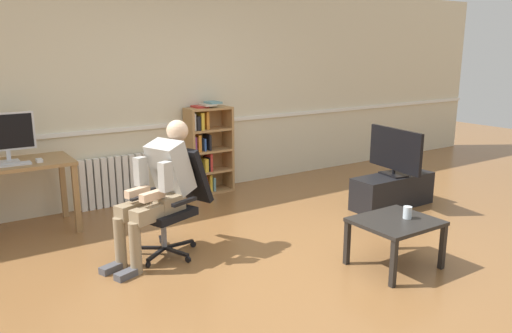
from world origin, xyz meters
TOP-DOWN VIEW (x-y plane):
  - ground_plane at (0.00, 0.00)m, footprint 18.00×18.00m
  - back_wall at (0.00, 2.65)m, footprint 12.00×0.13m
  - computer_desk at (-1.99, 2.15)m, footprint 1.27×0.66m
  - imac_monitor at (-1.94, 2.23)m, footprint 0.54×0.14m
  - keyboard at (-1.99, 2.01)m, footprint 0.43×0.12m
  - computer_mouse at (-1.69, 2.03)m, footprint 0.06×0.10m
  - bookshelf at (0.41, 2.44)m, footprint 0.60×0.29m
  - radiator at (-0.78, 2.54)m, footprint 0.84×0.08m
  - office_chair at (-0.75, 0.87)m, footprint 0.80×0.67m
  - person_seated at (-0.93, 0.81)m, footprint 0.97×0.61m
  - tv_stand at (1.99, 0.64)m, footprint 1.08×0.37m
  - tv_screen at (1.99, 0.64)m, footprint 0.24×0.85m
  - coffee_table at (0.68, -0.53)m, footprint 0.68×0.59m
  - drinking_glass at (0.79, -0.56)m, footprint 0.07×0.07m

SIDE VIEW (x-z plane):
  - ground_plane at x=0.00m, z-range 0.00..0.00m
  - tv_stand at x=1.99m, z-range 0.00..0.39m
  - radiator at x=-0.78m, z-range 0.00..0.61m
  - coffee_table at x=0.68m, z-range 0.16..0.59m
  - drinking_glass at x=0.79m, z-range 0.43..0.54m
  - office_chair at x=-0.75m, z-range 0.04..1.02m
  - bookshelf at x=0.41m, z-range -0.03..1.17m
  - computer_desk at x=-1.99m, z-range 0.27..1.03m
  - person_seated at x=-0.93m, z-range 0.04..1.27m
  - tv_screen at x=1.99m, z-range 0.40..0.97m
  - keyboard at x=-1.99m, z-range 0.76..0.78m
  - computer_mouse at x=-1.69m, z-range 0.76..0.79m
  - imac_monitor at x=-1.94m, z-range 0.79..1.29m
  - back_wall at x=0.00m, z-range 0.00..2.70m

